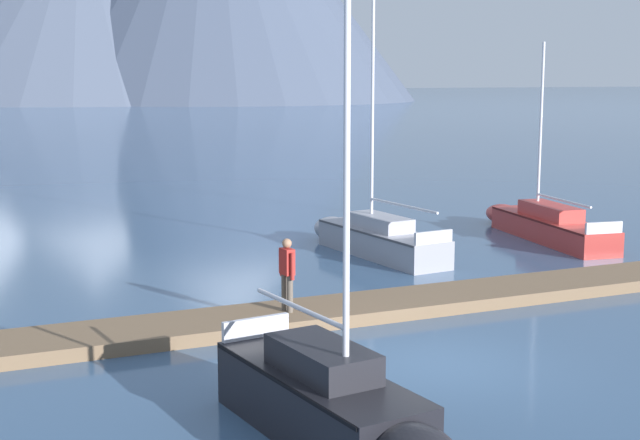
% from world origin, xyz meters
% --- Properties ---
extents(ground_plane, '(700.00, 700.00, 0.00)m').
position_xyz_m(ground_plane, '(0.00, 0.00, 0.00)').
color(ground_plane, '#38567A').
extents(dock, '(28.94, 2.70, 0.30)m').
position_xyz_m(dock, '(0.00, 4.00, 0.15)').
color(dock, brown).
rests_on(dock, ground).
extents(sailboat_second_berth, '(2.12, 5.65, 7.75)m').
position_xyz_m(sailboat_second_berth, '(-3.45, -2.88, 0.66)').
color(sailboat_second_berth, black).
rests_on(sailboat_second_berth, ground).
extents(sailboat_mid_dock_port, '(2.11, 6.72, 9.14)m').
position_xyz_m(sailboat_mid_dock_port, '(3.73, 10.50, 0.56)').
color(sailboat_mid_dock_port, '#93939E').
rests_on(sailboat_mid_dock_port, ground).
extents(sailboat_mid_dock_starboard, '(2.26, 7.84, 6.79)m').
position_xyz_m(sailboat_mid_dock_starboard, '(10.44, 10.74, 0.51)').
color(sailboat_mid_dock_starboard, '#B2332D').
rests_on(sailboat_mid_dock_starboard, ground).
extents(person_on_dock, '(0.27, 0.58, 1.69)m').
position_xyz_m(person_on_dock, '(-1.68, 3.91, 1.26)').
color(person_on_dock, brown).
rests_on(person_on_dock, dock).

